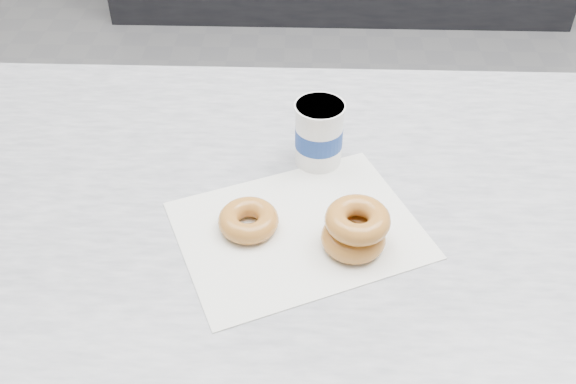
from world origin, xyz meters
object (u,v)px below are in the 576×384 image
donut_single (248,220)px  donut_stack (355,229)px  counter (382,362)px  coffee_cup (319,133)px

donut_single → donut_stack: bearing=-11.1°
donut_stack → donut_single: bearing=168.9°
donut_single → donut_stack: (0.15, -0.03, 0.02)m
counter → donut_single: bearing=-161.0°
donut_stack → coffee_cup: size_ratio=1.16×
counter → donut_stack: 0.50m
donut_single → donut_stack: donut_stack is taller
counter → donut_stack: (-0.09, -0.11, 0.48)m
donut_single → coffee_cup: size_ratio=0.81×
donut_single → donut_stack: size_ratio=0.70×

